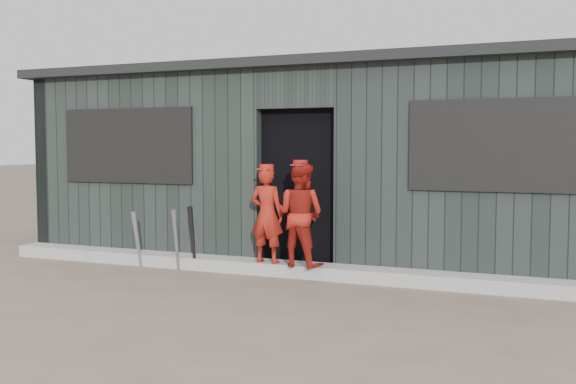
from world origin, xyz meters
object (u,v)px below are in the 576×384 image
at_px(player_red_right, 300,214).
at_px(dugout, 332,164).
at_px(bat_right, 193,239).
at_px(bat_left, 137,239).
at_px(player_grey_back, 331,214).
at_px(player_red_left, 267,215).
at_px(bat_mid, 176,240).

distance_m(player_red_right, dugout, 1.92).
bearing_deg(bat_right, bat_left, -178.21).
distance_m(bat_left, player_red_right, 2.22).
height_order(bat_left, player_grey_back, player_grey_back).
xyz_separation_m(player_red_left, player_grey_back, (0.57, 0.71, -0.03)).
distance_m(player_red_left, player_red_right, 0.46).
xyz_separation_m(bat_left, bat_right, (0.79, 0.02, 0.05)).
xyz_separation_m(player_red_left, player_red_right, (0.45, -0.06, 0.03)).
relative_size(bat_left, bat_right, 0.88).
bearing_deg(dugout, bat_left, -135.69).
bearing_deg(bat_right, dugout, 58.15).
distance_m(bat_left, player_red_left, 1.78).
bearing_deg(player_red_left, bat_left, 8.49).
bearing_deg(player_grey_back, player_red_left, 30.96).
bearing_deg(bat_left, player_red_right, 2.64).
height_order(bat_left, player_red_left, player_red_left).
xyz_separation_m(bat_mid, bat_right, (0.22, 0.02, 0.02)).
bearing_deg(player_red_right, bat_mid, 14.68).
height_order(bat_right, player_red_left, player_red_left).
distance_m(bat_right, dugout, 2.41).
relative_size(bat_mid, dugout, 0.09).
distance_m(bat_mid, player_red_right, 1.65).
bearing_deg(bat_mid, player_red_right, 3.39).
distance_m(bat_mid, bat_right, 0.22).
height_order(player_red_right, player_grey_back, player_grey_back).
bearing_deg(bat_left, player_grey_back, 20.69).
bearing_deg(player_red_right, player_red_left, 3.51).
distance_m(bat_mid, player_grey_back, 1.96).
bearing_deg(player_grey_back, bat_mid, 6.44).
distance_m(bat_right, player_red_right, 1.43).
distance_m(bat_mid, dugout, 2.55).
bearing_deg(bat_left, bat_right, 1.79).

